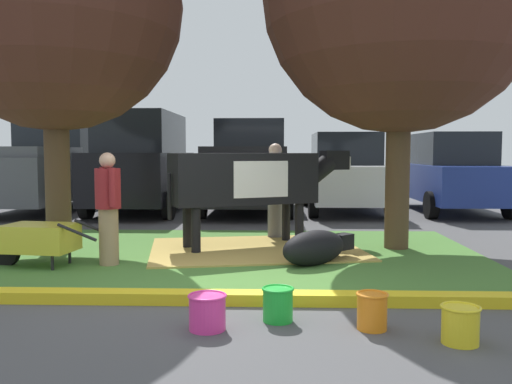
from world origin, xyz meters
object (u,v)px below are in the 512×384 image
Objects in this scene: wheelbarrow at (38,239)px; sedan_blue at (451,174)px; person_handler at (275,188)px; bucket_green at (278,304)px; suv_black at (143,163)px; pickup_truck_black at (47,168)px; bucket_yellow at (460,324)px; cow_holstein at (250,179)px; sedan_silver at (345,173)px; bucket_pink at (207,311)px; calf_lying at (316,248)px; shade_tree_left at (53,2)px; pickup_truck_maroon at (249,168)px; person_visitor_near at (108,206)px; bucket_orange at (372,310)px.

wheelbarrow is 10.31m from sedan_blue.
sedan_blue is at bearing 44.45° from person_handler.
bucket_green is 9.51m from suv_black.
bucket_yellow is at bearing -52.31° from pickup_truck_black.
cow_holstein is 1.76× the size of person_handler.
sedan_silver is at bearing 88.19° from bucket_yellow.
bucket_pink is at bearing -72.90° from suv_black.
calf_lying is at bearing -75.76° from person_handler.
calf_lying is 3.43× the size of bucket_pink.
person_handler is (3.39, 1.21, -2.91)m from shade_tree_left.
sedan_silver is at bearing 79.06° from bucket_green.
wheelbarrow is 6.68m from suv_black.
pickup_truck_maroon is at bearing 102.52° from bucket_yellow.
suv_black is at bearing -176.11° from sedan_silver.
cow_holstein is 1.80m from calf_lying.
pickup_truck_maroon is 1.23× the size of sedan_blue.
pickup_truck_black is 1.00× the size of pickup_truck_maroon.
cow_holstein is 3.24m from wheelbarrow.
bucket_yellow is (0.94, -2.99, -0.08)m from calf_lying.
shade_tree_left is at bearing 140.90° from bucket_yellow.
bucket_orange is (3.09, -2.50, -0.65)m from person_visitor_near.
pickup_truck_black is at bearing 142.92° from person_handler.
person_handler reaches higher than calf_lying.
bucket_pink is at bearing -157.44° from bucket_green.
cow_holstein reaches higher than bucket_pink.
person_handler is 1.04× the size of wheelbarrow.
person_visitor_near is 7.88m from pickup_truck_black.
sedan_blue reaches higher than cow_holstein.
bucket_green is 0.07× the size of sedan_silver.
pickup_truck_maroon reaches higher than sedan_silver.
bucket_orange is (1.24, -3.92, -0.94)m from cow_holstein.
pickup_truck_black is (-5.44, 9.47, 0.95)m from bucket_pink.
shade_tree_left reaches higher than cow_holstein.
sedan_blue is at bearing 41.93° from wheelbarrow.
person_handler is at bearing -81.53° from pickup_truck_maroon.
person_handler is 4.98m from bucket_orange.
calf_lying is (3.94, -0.97, -3.58)m from shade_tree_left.
sedan_blue is at bearing -0.79° from pickup_truck_black.
calf_lying is at bearing 67.27° from bucket_pink.
sedan_silver is at bearing 54.58° from wheelbarrow.
person_handler is 4.93× the size of bucket_pink.
wheelbarrow is at bearing 149.76° from bucket_yellow.
person_visitor_near is 4.92× the size of bucket_green.
person_handler is at bearing 90.32° from bucket_green.
shade_tree_left is 10.09m from sedan_blue.
shade_tree_left is at bearing -114.71° from pickup_truck_maroon.
bucket_orange is at bearing -13.54° from bucket_green.
calf_lying is at bearing 77.92° from bucket_green.
cow_holstein reaches higher than calf_lying.
bucket_green is 0.07× the size of sedan_blue.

